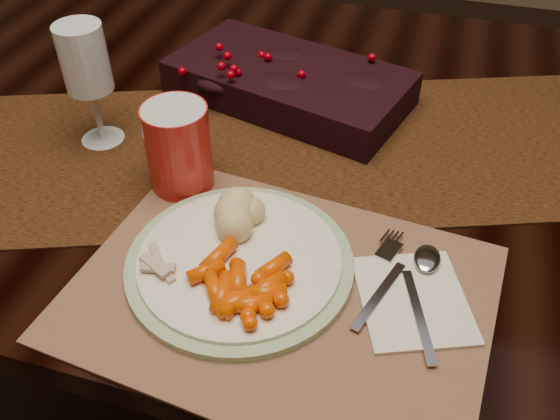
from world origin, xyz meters
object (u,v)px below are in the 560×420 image
(baby_carrots, at_px, (228,282))
(napkin, at_px, (413,299))
(centerpiece, at_px, (289,78))
(dinner_plate, at_px, (240,262))
(dining_table, at_px, (309,287))
(turkey_shreds, at_px, (157,263))
(wine_glass, at_px, (91,87))
(red_cup, at_px, (178,147))
(placemat_main, at_px, (281,292))
(mashed_potatoes, at_px, (233,208))

(baby_carrots, relative_size, napkin, 0.83)
(centerpiece, xyz_separation_m, dinner_plate, (0.05, -0.39, -0.03))
(dining_table, bearing_deg, turkey_shreds, -106.82)
(wine_glass, bearing_deg, baby_carrots, -39.22)
(baby_carrots, bearing_deg, napkin, 14.84)
(red_cup, bearing_deg, wine_glass, 158.10)
(dinner_plate, xyz_separation_m, baby_carrots, (0.00, -0.05, 0.02))
(wine_glass, bearing_deg, red_cup, -21.90)
(placemat_main, height_order, napkin, napkin)
(centerpiece, bearing_deg, baby_carrots, -83.09)
(napkin, relative_size, red_cup, 1.14)
(placemat_main, bearing_deg, turkey_shreds, -167.07)
(dinner_plate, relative_size, baby_carrots, 2.40)
(turkey_shreds, xyz_separation_m, red_cup, (-0.04, 0.17, 0.04))
(napkin, distance_m, red_cup, 0.36)
(placemat_main, relative_size, wine_glass, 2.52)
(dinner_plate, height_order, wine_glass, wine_glass)
(baby_carrots, relative_size, turkey_shreds, 1.75)
(dining_table, distance_m, napkin, 0.52)
(dining_table, relative_size, turkey_shreds, 27.50)
(baby_carrots, xyz_separation_m, wine_glass, (-0.30, 0.24, 0.06))
(red_cup, xyz_separation_m, wine_glass, (-0.16, 0.07, 0.03))
(dining_table, distance_m, red_cup, 0.50)
(placemat_main, bearing_deg, red_cup, 147.02)
(red_cup, bearing_deg, baby_carrots, -52.83)
(napkin, bearing_deg, centerpiece, 101.76)
(baby_carrots, height_order, turkey_shreds, baby_carrots)
(dining_table, bearing_deg, mashed_potatoes, -100.37)
(centerpiece, height_order, baby_carrots, centerpiece)
(centerpiece, height_order, placemat_main, centerpiece)
(placemat_main, xyz_separation_m, red_cup, (-0.19, 0.15, 0.06))
(centerpiece, relative_size, red_cup, 3.19)
(wine_glass, bearing_deg, placemat_main, -31.83)
(centerpiece, bearing_deg, turkey_shreds, -95.10)
(centerpiece, xyz_separation_m, wine_glass, (-0.24, -0.20, 0.05))
(dining_table, relative_size, mashed_potatoes, 20.69)
(turkey_shreds, relative_size, wine_glass, 0.35)
(dining_table, distance_m, baby_carrots, 0.54)
(centerpiece, bearing_deg, napkin, -56.34)
(dinner_plate, xyz_separation_m, mashed_potatoes, (-0.03, 0.06, 0.03))
(napkin, bearing_deg, baby_carrots, 172.94)
(placemat_main, relative_size, red_cup, 3.90)
(dinner_plate, distance_m, wine_glass, 0.36)
(baby_carrots, height_order, wine_glass, wine_glass)
(placemat_main, bearing_deg, wine_glass, 154.19)
(placemat_main, distance_m, turkey_shreds, 0.15)
(mashed_potatoes, bearing_deg, dinner_plate, -64.03)
(baby_carrots, distance_m, turkey_shreds, 0.09)
(mashed_potatoes, relative_size, wine_glass, 0.46)
(placemat_main, height_order, turkey_shreds, turkey_shreds)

